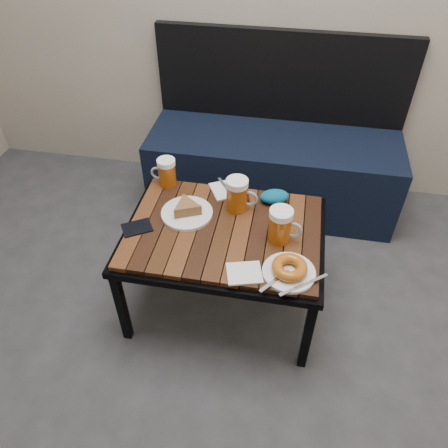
% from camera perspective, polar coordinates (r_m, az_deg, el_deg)
% --- Properties ---
extents(bench, '(1.40, 0.50, 0.95)m').
position_cam_1_polar(bench, '(2.58, 6.40, 8.02)').
color(bench, black).
rests_on(bench, ground).
extents(cafe_table, '(0.84, 0.62, 0.47)m').
position_cam_1_polar(cafe_table, '(1.85, 0.00, -1.65)').
color(cafe_table, black).
rests_on(cafe_table, ground).
extents(beer_mug_left, '(0.12, 0.08, 0.13)m').
position_cam_1_polar(beer_mug_left, '(2.04, -7.52, 6.74)').
color(beer_mug_left, '#9B460C').
rests_on(beer_mug_left, cafe_table).
extents(beer_mug_centre, '(0.14, 0.10, 0.15)m').
position_cam_1_polar(beer_mug_centre, '(1.88, 1.79, 3.86)').
color(beer_mug_centre, '#9B460C').
rests_on(beer_mug_centre, cafe_table).
extents(beer_mug_right, '(0.14, 0.09, 0.15)m').
position_cam_1_polar(beer_mug_right, '(1.74, 7.43, -0.18)').
color(beer_mug_right, '#9B460C').
rests_on(beer_mug_right, cafe_table).
extents(plate_pie, '(0.22, 0.22, 0.06)m').
position_cam_1_polar(plate_pie, '(1.88, -4.89, 1.82)').
color(plate_pie, white).
rests_on(plate_pie, cafe_table).
extents(plate_bagel, '(0.25, 0.23, 0.06)m').
position_cam_1_polar(plate_bagel, '(1.65, 8.51, -5.92)').
color(plate_bagel, white).
rests_on(plate_bagel, cafe_table).
extents(napkin_left, '(0.18, 0.18, 0.01)m').
position_cam_1_polar(napkin_left, '(2.02, 0.33, 4.52)').
color(napkin_left, white).
rests_on(napkin_left, cafe_table).
extents(napkin_right, '(0.15, 0.14, 0.01)m').
position_cam_1_polar(napkin_right, '(1.65, 2.66, -6.43)').
color(napkin_right, white).
rests_on(napkin_right, cafe_table).
extents(passport_navy, '(0.15, 0.14, 0.01)m').
position_cam_1_polar(passport_navy, '(1.86, -11.31, -0.47)').
color(passport_navy, black).
rests_on(passport_navy, cafe_table).
extents(passport_burgundy, '(0.11, 0.14, 0.01)m').
position_cam_1_polar(passport_burgundy, '(2.00, 1.97, 3.95)').
color(passport_burgundy, black).
rests_on(passport_burgundy, cafe_table).
extents(knit_pouch, '(0.15, 0.12, 0.06)m').
position_cam_1_polar(knit_pouch, '(1.96, 6.60, 3.59)').
color(knit_pouch, '#05508E').
rests_on(knit_pouch, cafe_table).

